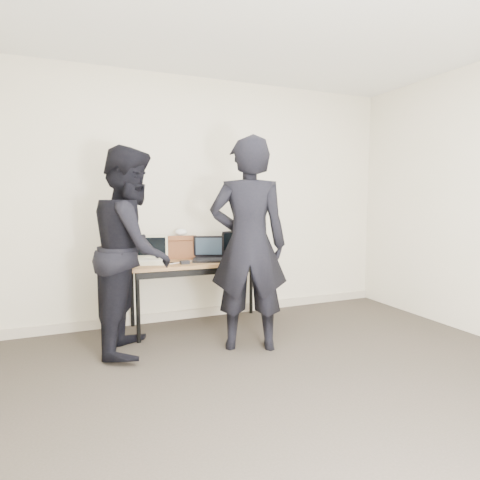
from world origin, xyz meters
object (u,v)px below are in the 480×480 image
desk (201,266)px  laptop_beige (151,258)px  person_observer (132,250)px  laptop_right (239,250)px  leather_satchel (179,247)px  person_typist (248,245)px  laptop_center (209,255)px  equipment_box (248,248)px

desk → laptop_beige: 0.53m
person_observer → laptop_right: bearing=-48.9°
laptop_right → leather_satchel: laptop_right is taller
leather_satchel → person_observer: bearing=-126.5°
leather_satchel → person_observer: 0.83m
person_observer → person_typist: bearing=-94.1°
leather_satchel → person_observer: size_ratio=0.21×
laptop_center → laptop_beige: bearing=-167.3°
laptop_beige → equipment_box: bearing=21.4°
desk → leather_satchel: bearing=130.0°
desk → leather_satchel: size_ratio=4.00×
desk → laptop_right: (0.52, 0.20, 0.12)m
desk → person_observer: 0.87m
laptop_right → person_observer: bearing=-176.3°
person_typist → laptop_center: bearing=-56.7°
leather_satchel → equipment_box: size_ratio=1.46×
desk → laptop_beige: size_ratio=3.80×
equipment_box → person_typist: size_ratio=0.14×
equipment_box → person_typist: person_typist is taller
desk → laptop_right: bearing=22.7°
laptop_right → person_observer: person_observer is taller
desk → laptop_beige: bearing=177.7°
laptop_right → equipment_box: laptop_right is taller
desk → laptop_right: size_ratio=3.14×
person_typist → desk: bearing=-51.7°
laptop_right → person_typist: (-0.30, -0.94, 0.17)m
laptop_right → equipment_box: bearing=-25.7°
desk → equipment_box: 0.67m
laptop_beige → equipment_box: (1.15, 0.16, 0.02)m
laptop_beige → leather_satchel: laptop_beige is taller
laptop_right → person_observer: size_ratio=0.26×
person_observer → laptop_beige: bearing=-13.2°
laptop_beige → leather_satchel: bearing=43.4°
laptop_center → laptop_right: (0.45, 0.23, 0.01)m
desk → equipment_box: bearing=18.6°
desk → equipment_box: (0.63, 0.19, 0.13)m
person_typist → person_observer: bearing=0.7°
laptop_right → person_typist: person_typist is taller
desk → person_typist: (0.22, -0.74, 0.30)m
laptop_right → leather_satchel: bearing=157.5°
laptop_center → equipment_box: (0.55, 0.22, 0.02)m
equipment_box → laptop_center: bearing=-158.0°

